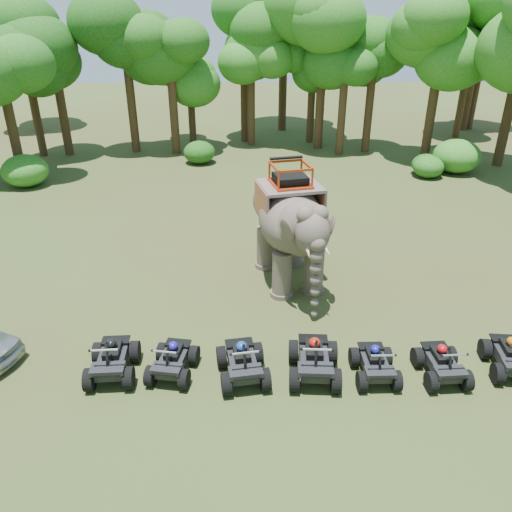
{
  "coord_description": "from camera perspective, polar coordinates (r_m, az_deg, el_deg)",
  "views": [
    {
      "loc": [
        -0.22,
        -12.93,
        9.04
      ],
      "look_at": [
        0.0,
        1.2,
        1.9
      ],
      "focal_mm": 35.0,
      "sensor_mm": 36.0,
      "label": 1
    }
  ],
  "objects": [
    {
      "name": "atv_0",
      "position": [
        14.17,
        -16.18,
        -10.83
      ],
      "size": [
        1.35,
        1.79,
        1.28
      ],
      "primitive_type": null,
      "rotation": [
        0.0,
        0.0,
        0.05
      ],
      "color": "black",
      "rests_on": "ground"
    },
    {
      "name": "tree_1",
      "position": [
        37.11,
        6.4,
        18.37
      ],
      "size": [
        5.17,
        5.17,
        7.38
      ],
      "primitive_type": null,
      "color": "#195114",
      "rests_on": "ground"
    },
    {
      "name": "tree_41",
      "position": [
        34.19,
        -9.58,
        18.47
      ],
      "size": [
        6.0,
        6.0,
        8.57
      ],
      "primitive_type": null,
      "color": "#195114",
      "rests_on": "ground"
    },
    {
      "name": "tree_33",
      "position": [
        44.67,
        24.09,
        18.44
      ],
      "size": [
        5.89,
        5.89,
        8.41
      ],
      "primitive_type": null,
      "color": "#195114",
      "rests_on": "ground"
    },
    {
      "name": "elephant",
      "position": [
        17.5,
        3.88,
        3.72
      ],
      "size": [
        3.4,
        5.61,
        4.39
      ],
      "primitive_type": null,
      "rotation": [
        0.0,
        0.0,
        0.22
      ],
      "color": "#50423A",
      "rests_on": "ground"
    },
    {
      "name": "tree_37",
      "position": [
        44.19,
        23.48,
        17.94
      ],
      "size": [
        5.31,
        5.31,
        7.59
      ],
      "primitive_type": null,
      "color": "#195114",
      "rests_on": "ground"
    },
    {
      "name": "tree_29",
      "position": [
        35.7,
        -21.68,
        17.67
      ],
      "size": [
        6.24,
        6.24,
        8.91
      ],
      "primitive_type": null,
      "color": "#195114",
      "rests_on": "ground"
    },
    {
      "name": "tree_28",
      "position": [
        31.72,
        -26.56,
        15.18
      ],
      "size": [
        5.75,
        5.75,
        8.21
      ],
      "primitive_type": null,
      "color": "#195114",
      "rests_on": "ground"
    },
    {
      "name": "ground",
      "position": [
        15.78,
        0.07,
        -8.15
      ],
      "size": [
        110.0,
        110.0,
        0.0
      ],
      "primitive_type": "plane",
      "color": "#47381E",
      "rests_on": "ground"
    },
    {
      "name": "tree_34",
      "position": [
        44.57,
        -24.74,
        18.79
      ],
      "size": [
        6.4,
        6.4,
        9.14
      ],
      "primitive_type": null,
      "color": "#195114",
      "rests_on": "ground"
    },
    {
      "name": "tree_2",
      "position": [
        35.1,
        12.96,
        17.74
      ],
      "size": [
        5.45,
        5.45,
        7.79
      ],
      "primitive_type": null,
      "color": "#195114",
      "rests_on": "ground"
    },
    {
      "name": "tree_3",
      "position": [
        34.11,
        19.84,
        18.08
      ],
      "size": [
        6.62,
        6.62,
        9.46
      ],
      "primitive_type": null,
      "color": "#195114",
      "rests_on": "ground"
    },
    {
      "name": "tree_38",
      "position": [
        40.71,
        3.16,
        21.6
      ],
      "size": [
        7.52,
        7.52,
        10.75
      ],
      "primitive_type": null,
      "color": "#195114",
      "rests_on": "ground"
    },
    {
      "name": "atv_3",
      "position": [
        13.66,
        6.7,
        -11.16
      ],
      "size": [
        1.45,
        1.91,
        1.36
      ],
      "primitive_type": null,
      "rotation": [
        0.0,
        0.0,
        -0.06
      ],
      "color": "black",
      "rests_on": "ground"
    },
    {
      "name": "atv_1",
      "position": [
        13.87,
        -9.56,
        -11.25
      ],
      "size": [
        1.38,
        1.73,
        1.16
      ],
      "primitive_type": null,
      "rotation": [
        0.0,
        0.0,
        -0.17
      ],
      "color": "black",
      "rests_on": "ground"
    },
    {
      "name": "atv_2",
      "position": [
        13.53,
        -1.56,
        -11.57
      ],
      "size": [
        1.52,
        1.91,
        1.28
      ],
      "primitive_type": null,
      "rotation": [
        0.0,
        0.0,
        0.16
      ],
      "color": "black",
      "rests_on": "ground"
    },
    {
      "name": "tree_40",
      "position": [
        36.16,
        -24.1,
        15.94
      ],
      "size": [
        5.02,
        5.02,
        7.17
      ],
      "primitive_type": null,
      "color": "#195114",
      "rests_on": "ground"
    },
    {
      "name": "tree_32",
      "position": [
        37.11,
        -1.32,
        20.57
      ],
      "size": [
        7.01,
        7.01,
        10.02
      ],
      "primitive_type": null,
      "color": "#195114",
      "rests_on": "ground"
    },
    {
      "name": "tree_0",
      "position": [
        36.14,
        -0.57,
        18.78
      ],
      "size": [
        5.59,
        5.59,
        7.99
      ],
      "primitive_type": null,
      "color": "#195114",
      "rests_on": "ground"
    },
    {
      "name": "atv_5",
      "position": [
        14.46,
        20.57,
        -11.0
      ],
      "size": [
        1.23,
        1.63,
        1.16
      ],
      "primitive_type": null,
      "rotation": [
        0.0,
        0.0,
        0.06
      ],
      "color": "black",
      "rests_on": "ground"
    },
    {
      "name": "tree_31",
      "position": [
        36.75,
        -7.46,
        17.55
      ],
      "size": [
        4.57,
        4.57,
        6.52
      ],
      "primitive_type": null,
      "color": "#195114",
      "rests_on": "ground"
    },
    {
      "name": "tree_39",
      "position": [
        41.33,
        22.68,
        17.29
      ],
      "size": [
        5.02,
        5.02,
        7.17
      ],
      "primitive_type": null,
      "color": "#195114",
      "rests_on": "ground"
    },
    {
      "name": "atv_6",
      "position": [
        15.42,
        27.21,
        -9.78
      ],
      "size": [
        1.36,
        1.75,
        1.22
      ],
      "primitive_type": null,
      "rotation": [
        0.0,
        0.0,
        -0.1
      ],
      "color": "black",
      "rests_on": "ground"
    },
    {
      "name": "tree_36",
      "position": [
        34.13,
        9.92,
        17.32
      ],
      "size": [
        5.09,
        5.09,
        7.27
      ],
      "primitive_type": null,
      "color": "#195114",
      "rests_on": "ground"
    },
    {
      "name": "tree_30",
      "position": [
        35.22,
        -14.26,
        18.44
      ],
      "size": [
        6.13,
        6.13,
        8.76
      ],
      "primitive_type": null,
      "color": "#195114",
      "rests_on": "ground"
    },
    {
      "name": "atv_4",
      "position": [
        13.95,
        13.5,
        -11.45
      ],
      "size": [
        1.14,
        1.55,
        1.14
      ],
      "primitive_type": null,
      "rotation": [
        0.0,
        0.0,
        0.01
      ],
      "color": "black",
      "rests_on": "ground"
    },
    {
      "name": "tree_35",
      "position": [
        35.29,
        7.52,
        19.84
      ],
      "size": [
        6.85,
        6.85,
        9.78
      ],
      "primitive_type": null,
      "color": "#195114",
      "rests_on": "ground"
    }
  ]
}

